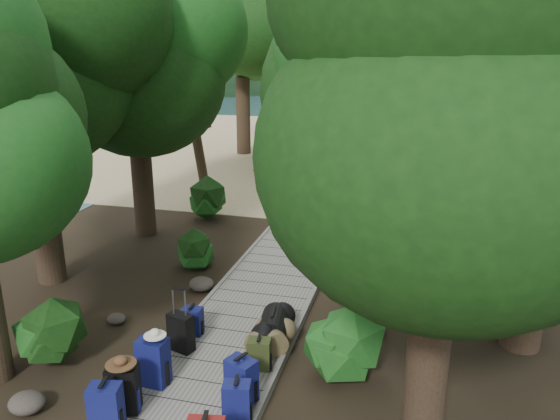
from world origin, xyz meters
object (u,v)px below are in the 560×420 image
(backpack_left_b, at_px, (123,386))
(duffel_right_khaki, at_px, (271,337))
(lone_suitcase_on_sand, at_px, (341,185))
(kayak, at_px, (262,166))
(backpack_right_c, at_px, (241,378))
(backpack_right_b, at_px, (237,401))
(backpack_left_d, at_px, (192,320))
(sun_lounger, at_px, (452,181))
(backpack_left_a, at_px, (106,407))
(backpack_left_c, at_px, (153,359))
(suitcase_on_boardwalk, at_px, (181,332))
(backpack_right_d, at_px, (259,352))
(duffel_right_black, at_px, (274,326))

(backpack_left_b, height_order, duffel_right_khaki, backpack_left_b)
(lone_suitcase_on_sand, bearing_deg, kayak, 149.80)
(backpack_right_c, distance_m, lone_suitcase_on_sand, 11.29)
(backpack_right_b, relative_size, lone_suitcase_on_sand, 0.94)
(backpack_left_b, bearing_deg, backpack_left_d, 74.52)
(backpack_left_d, relative_size, backpack_right_b, 0.80)
(kayak, height_order, sun_lounger, sun_lounger)
(backpack_left_a, height_order, backpack_right_c, backpack_left_a)
(backpack_left_a, height_order, duffel_right_khaki, backpack_left_a)
(backpack_right_c, height_order, sun_lounger, backpack_right_c)
(backpack_left_b, relative_size, lone_suitcase_on_sand, 1.08)
(backpack_left_c, height_order, backpack_right_c, backpack_left_c)
(suitcase_on_boardwalk, bearing_deg, backpack_left_c, -73.32)
(backpack_left_a, distance_m, backpack_left_b, 0.44)
(backpack_left_a, xyz_separation_m, backpack_left_b, (-0.01, 0.44, 0.00))
(backpack_left_b, xyz_separation_m, sun_lounger, (4.67, 13.50, -0.16))
(backpack_right_b, xyz_separation_m, duffel_right_khaki, (-0.06, 1.85, -0.12))
(backpack_right_d, height_order, duffel_right_khaki, backpack_right_d)
(backpack_left_b, bearing_deg, backpack_right_c, 9.36)
(backpack_left_d, distance_m, sun_lounger, 12.28)
(backpack_left_c, height_order, kayak, backpack_left_c)
(backpack_right_d, bearing_deg, backpack_right_b, -94.44)
(backpack_left_b, bearing_deg, duffel_right_black, 43.93)
(backpack_left_c, bearing_deg, duffel_right_khaki, 47.81)
(backpack_right_d, bearing_deg, backpack_left_b, -143.96)
(backpack_left_c, xyz_separation_m, duffel_right_black, (1.34, 1.63, -0.15))
(backpack_right_d, bearing_deg, sun_lounger, 66.71)
(backpack_left_a, xyz_separation_m, duffel_right_khaki, (1.46, 2.44, -0.16))
(backpack_right_b, height_order, sun_lounger, backpack_right_b)
(backpack_left_a, height_order, backpack_left_b, backpack_left_b)
(duffel_right_khaki, xyz_separation_m, duffel_right_black, (-0.04, 0.28, 0.04))
(backpack_right_b, bearing_deg, kayak, 93.87)
(lone_suitcase_on_sand, bearing_deg, duffel_right_khaki, -78.73)
(kayak, bearing_deg, duffel_right_khaki, -63.77)
(backpack_left_a, relative_size, backpack_left_c, 0.95)
(backpack_left_a, distance_m, lone_suitcase_on_sand, 12.39)
(lone_suitcase_on_sand, bearing_deg, backpack_left_c, -85.98)
(suitcase_on_boardwalk, bearing_deg, backpack_left_a, -75.76)
(backpack_left_a, distance_m, backpack_right_b, 1.63)
(backpack_left_d, distance_m, backpack_right_c, 2.04)
(backpack_right_c, distance_m, sun_lounger, 13.28)
(backpack_right_c, relative_size, duffel_right_khaki, 1.11)
(backpack_right_c, bearing_deg, sun_lounger, 98.60)
(backpack_left_a, relative_size, lone_suitcase_on_sand, 1.08)
(lone_suitcase_on_sand, bearing_deg, backpack_left_a, -85.93)
(backpack_left_c, relative_size, suitcase_on_boardwalk, 1.25)
(duffel_right_khaki, bearing_deg, duffel_right_black, 65.87)
(backpack_right_d, relative_size, kayak, 0.18)
(duffel_right_black, bearing_deg, kayak, 100.26)
(backpack_left_b, relative_size, backpack_right_d, 1.41)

